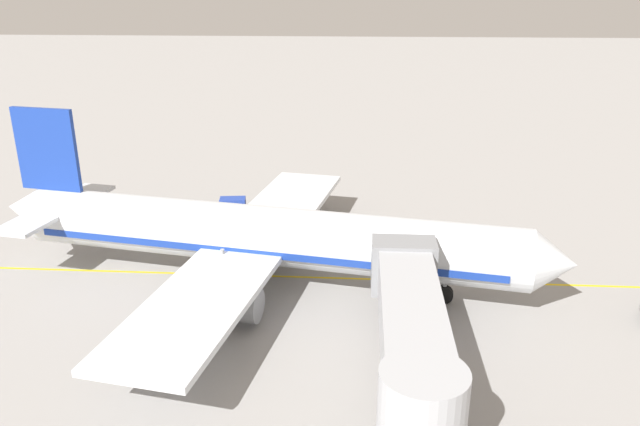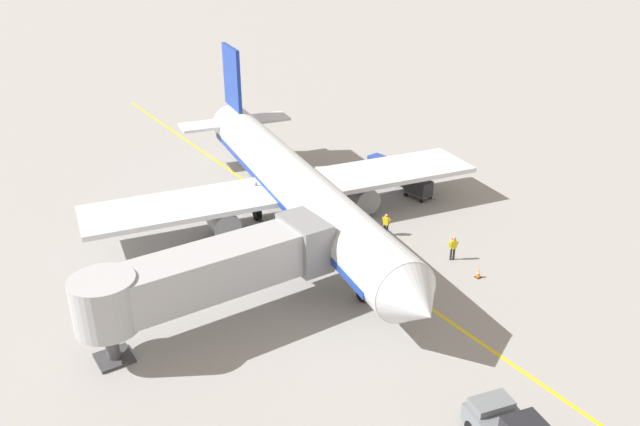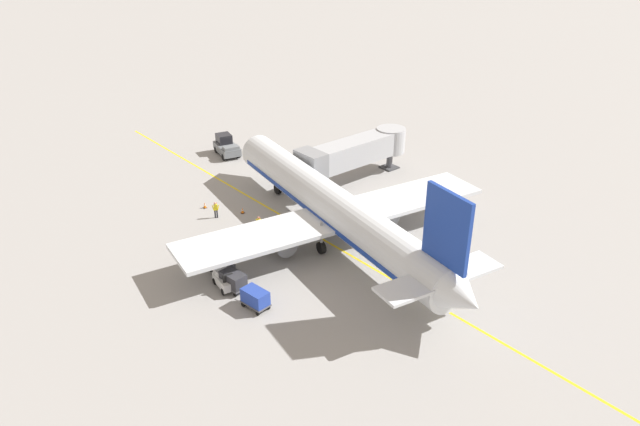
{
  "view_description": "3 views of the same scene",
  "coord_description": "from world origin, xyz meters",
  "px_view_note": "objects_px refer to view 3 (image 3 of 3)",
  "views": [
    {
      "loc": [
        36.14,
        5.59,
        18.04
      ],
      "look_at": [
        -1.69,
        3.03,
        3.9
      ],
      "focal_mm": 34.43,
      "sensor_mm": 36.0,
      "label": 1
    },
    {
      "loc": [
        23.16,
        36.78,
        21.45
      ],
      "look_at": [
        1.87,
        4.67,
        3.17
      ],
      "focal_mm": 35.96,
      "sensor_mm": 36.0,
      "label": 2
    },
    {
      "loc": [
        -31.53,
        -36.92,
        27.28
      ],
      "look_at": [
        -0.94,
        -0.68,
        3.32
      ],
      "focal_mm": 33.76,
      "sensor_mm": 36.0,
      "label": 3
    }
  ],
  "objects_px": {
    "safety_cone_nose_left": "(243,211)",
    "ground_crew_wing_walker": "(216,209)",
    "baggage_cart_third_in_train": "(255,297)",
    "ground_crew_loader": "(259,224)",
    "parked_airliner": "(334,208)",
    "baggage_cart_front": "(222,263)",
    "safety_cone_nose_right": "(205,205)",
    "pushback_tractor": "(227,146)",
    "baggage_tug_lead": "(224,279)",
    "baggage_cart_second_in_train": "(233,280)",
    "jet_bridge": "(355,152)"
  },
  "relations": [
    {
      "from": "jet_bridge",
      "to": "safety_cone_nose_left",
      "type": "xyz_separation_m",
      "value": [
        -14.15,
        1.23,
        -3.17
      ]
    },
    {
      "from": "safety_cone_nose_left",
      "to": "ground_crew_wing_walker",
      "type": "bearing_deg",
      "value": 161.84
    },
    {
      "from": "baggage_tug_lead",
      "to": "ground_crew_loader",
      "type": "xyz_separation_m",
      "value": [
        7.4,
        5.72,
        0.24
      ]
    },
    {
      "from": "baggage_cart_third_in_train",
      "to": "jet_bridge",
      "type": "bearing_deg",
      "value": 30.02
    },
    {
      "from": "jet_bridge",
      "to": "baggage_cart_third_in_train",
      "type": "height_order",
      "value": "jet_bridge"
    },
    {
      "from": "pushback_tractor",
      "to": "baggage_tug_lead",
      "type": "xyz_separation_m",
      "value": [
        -16.02,
        -25.02,
        -0.39
      ]
    },
    {
      "from": "baggage_cart_front",
      "to": "ground_crew_loader",
      "type": "relative_size",
      "value": 1.75
    },
    {
      "from": "baggage_cart_third_in_train",
      "to": "safety_cone_nose_right",
      "type": "xyz_separation_m",
      "value": [
        5.9,
        17.62,
        -0.66
      ]
    },
    {
      "from": "baggage_tug_lead",
      "to": "parked_airliner",
      "type": "bearing_deg",
      "value": 1.78
    },
    {
      "from": "baggage_cart_third_in_train",
      "to": "safety_cone_nose_right",
      "type": "relative_size",
      "value": 5.02
    },
    {
      "from": "ground_crew_loader",
      "to": "ground_crew_wing_walker",
      "type": "bearing_deg",
      "value": 105.54
    },
    {
      "from": "pushback_tractor",
      "to": "safety_cone_nose_left",
      "type": "distance_m",
      "value": 16.66
    },
    {
      "from": "baggage_cart_front",
      "to": "safety_cone_nose_right",
      "type": "distance_m",
      "value": 12.83
    },
    {
      "from": "baggage_cart_second_in_train",
      "to": "safety_cone_nose_right",
      "type": "height_order",
      "value": "baggage_cart_second_in_train"
    },
    {
      "from": "parked_airliner",
      "to": "baggage_cart_front",
      "type": "bearing_deg",
      "value": 171.84
    },
    {
      "from": "baggage_cart_front",
      "to": "baggage_cart_second_in_train",
      "type": "bearing_deg",
      "value": -103.21
    },
    {
      "from": "baggage_tug_lead",
      "to": "jet_bridge",
      "type": "bearing_deg",
      "value": 21.59
    },
    {
      "from": "ground_crew_wing_walker",
      "to": "safety_cone_nose_left",
      "type": "distance_m",
      "value": 2.76
    },
    {
      "from": "baggage_tug_lead",
      "to": "baggage_cart_third_in_train",
      "type": "height_order",
      "value": "baggage_tug_lead"
    },
    {
      "from": "ground_crew_loader",
      "to": "safety_cone_nose_left",
      "type": "height_order",
      "value": "ground_crew_loader"
    },
    {
      "from": "parked_airliner",
      "to": "ground_crew_wing_walker",
      "type": "distance_m",
      "value": 12.46
    },
    {
      "from": "parked_airliner",
      "to": "baggage_cart_front",
      "type": "relative_size",
      "value": 12.56
    },
    {
      "from": "jet_bridge",
      "to": "pushback_tractor",
      "type": "distance_m",
      "value": 17.53
    },
    {
      "from": "ground_crew_loader",
      "to": "safety_cone_nose_right",
      "type": "relative_size",
      "value": 2.86
    },
    {
      "from": "parked_airliner",
      "to": "baggage_cart_third_in_train",
      "type": "bearing_deg",
      "value": -159.71
    },
    {
      "from": "baggage_cart_front",
      "to": "safety_cone_nose_left",
      "type": "relative_size",
      "value": 5.02
    },
    {
      "from": "jet_bridge",
      "to": "parked_airliner",
      "type": "bearing_deg",
      "value": -141.09
    },
    {
      "from": "parked_airliner",
      "to": "baggage_cart_second_in_train",
      "type": "distance_m",
      "value": 11.94
    },
    {
      "from": "jet_bridge",
      "to": "baggage_cart_front",
      "type": "height_order",
      "value": "jet_bridge"
    },
    {
      "from": "parked_airliner",
      "to": "baggage_cart_second_in_train",
      "type": "bearing_deg",
      "value": -174.25
    },
    {
      "from": "baggage_tug_lead",
      "to": "pushback_tractor",
      "type": "bearing_deg",
      "value": 57.37
    },
    {
      "from": "baggage_tug_lead",
      "to": "safety_cone_nose_right",
      "type": "relative_size",
      "value": 4.51
    },
    {
      "from": "jet_bridge",
      "to": "pushback_tractor",
      "type": "xyz_separation_m",
      "value": [
        -6.61,
        16.07,
        -2.36
      ]
    },
    {
      "from": "parked_airliner",
      "to": "jet_bridge",
      "type": "xyz_separation_m",
      "value": [
        10.63,
        8.58,
        0.27
      ]
    },
    {
      "from": "baggage_cart_front",
      "to": "baggage_cart_third_in_train",
      "type": "bearing_deg",
      "value": -96.73
    },
    {
      "from": "ground_crew_wing_walker",
      "to": "baggage_tug_lead",
      "type": "bearing_deg",
      "value": -118.27
    },
    {
      "from": "baggage_tug_lead",
      "to": "safety_cone_nose_left",
      "type": "distance_m",
      "value": 13.26
    },
    {
      "from": "parked_airliner",
      "to": "baggage_tug_lead",
      "type": "distance_m",
      "value": 12.26
    },
    {
      "from": "baggage_cart_second_in_train",
      "to": "safety_cone_nose_left",
      "type": "distance_m",
      "value": 13.69
    },
    {
      "from": "baggage_cart_second_in_train",
      "to": "safety_cone_nose_left",
      "type": "height_order",
      "value": "baggage_cart_second_in_train"
    },
    {
      "from": "pushback_tractor",
      "to": "ground_crew_wing_walker",
      "type": "xyz_separation_m",
      "value": [
        -10.09,
        -14.0,
        -0.15
      ]
    },
    {
      "from": "jet_bridge",
      "to": "baggage_cart_front",
      "type": "bearing_deg",
      "value": -162.08
    },
    {
      "from": "baggage_cart_third_in_train",
      "to": "ground_crew_loader",
      "type": "bearing_deg",
      "value": 53.65
    },
    {
      "from": "baggage_tug_lead",
      "to": "ground_crew_loader",
      "type": "height_order",
      "value": "ground_crew_loader"
    },
    {
      "from": "ground_crew_wing_walker",
      "to": "parked_airliner",
      "type": "bearing_deg",
      "value": -60.31
    },
    {
      "from": "ground_crew_loader",
      "to": "safety_cone_nose_right",
      "type": "distance_m",
      "value": 8.07
    },
    {
      "from": "pushback_tractor",
      "to": "ground_crew_loader",
      "type": "height_order",
      "value": "pushback_tractor"
    },
    {
      "from": "baggage_cart_front",
      "to": "ground_crew_wing_walker",
      "type": "relative_size",
      "value": 1.75
    },
    {
      "from": "ground_crew_wing_walker",
      "to": "baggage_cart_second_in_train",
      "type": "bearing_deg",
      "value": -115.34
    },
    {
      "from": "baggage_cart_third_in_train",
      "to": "ground_crew_wing_walker",
      "type": "xyz_separation_m",
      "value": [
        5.65,
        14.98,
        0.0
      ]
    }
  ]
}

